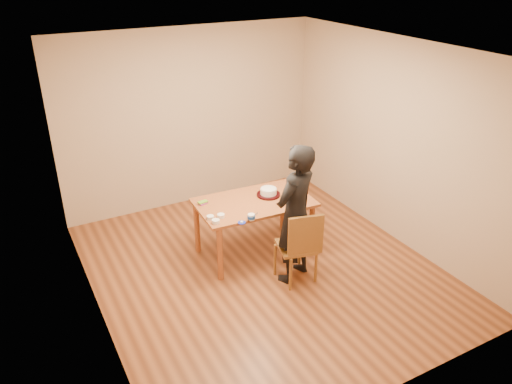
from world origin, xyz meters
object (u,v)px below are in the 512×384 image
dining_chair (296,247)px  cake (268,191)px  person (295,214)px  dining_table (254,202)px  cake_plate (268,195)px

dining_chair → cake: cake is taller
cake → person: bearing=-96.7°
cake → person: 0.79m
dining_table → dining_chair: size_ratio=3.50×
cake → person: size_ratio=0.12×
dining_chair → cake_plate: size_ratio=1.35×
cake_plate → dining_chair: bearing=-96.4°
dining_table → cake: bearing=16.3°
cake_plate → person: (-0.09, -0.79, 0.10)m
dining_table → person: size_ratio=0.85×
dining_chair → person: (0.00, 0.05, 0.41)m
dining_chair → cake: 0.91m
cake_plate → person: bearing=-96.7°
cake_plate → cake: (0.00, 0.00, 0.05)m
dining_chair → person: person is taller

